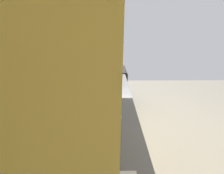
% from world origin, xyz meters
% --- Properties ---
extents(ground_plane, '(6.53, 6.53, 0.00)m').
position_xyz_m(ground_plane, '(0.00, 0.00, 0.00)').
color(ground_plane, gray).
extents(wall_back, '(4.20, 0.12, 2.84)m').
position_xyz_m(wall_back, '(0.00, 1.69, 1.42)').
color(wall_back, '#DDD988').
rests_on(wall_back, ground_plane).
extents(counter_run, '(3.22, 0.63, 0.93)m').
position_xyz_m(counter_run, '(-0.43, 1.33, 0.46)').
color(counter_run, '#EDCE7B').
rests_on(counter_run, ground_plane).
extents(upper_cabinets, '(2.28, 0.32, 0.59)m').
position_xyz_m(upper_cabinets, '(-0.43, 1.47, 1.83)').
color(upper_cabinets, '#F1C87F').
extents(window_back_wall, '(0.49, 0.02, 0.54)m').
position_xyz_m(window_back_wall, '(-1.34, 1.62, 1.27)').
color(window_back_wall, '#997A4C').
extents(oven_range, '(0.69, 0.68, 1.11)m').
position_xyz_m(oven_range, '(1.52, 1.29, 0.48)').
color(oven_range, black).
rests_on(oven_range, ground_plane).
extents(microwave, '(0.49, 0.37, 0.28)m').
position_xyz_m(microwave, '(0.61, 1.35, 1.07)').
color(microwave, white).
rests_on(microwave, counter_run).
extents(bowl, '(0.15, 0.15, 0.04)m').
position_xyz_m(bowl, '(-0.46, 1.28, 0.95)').
color(bowl, silver).
rests_on(bowl, counter_run).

